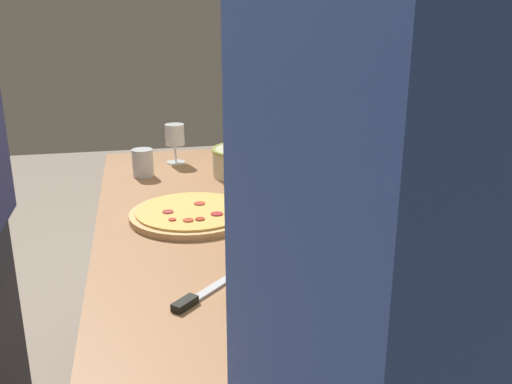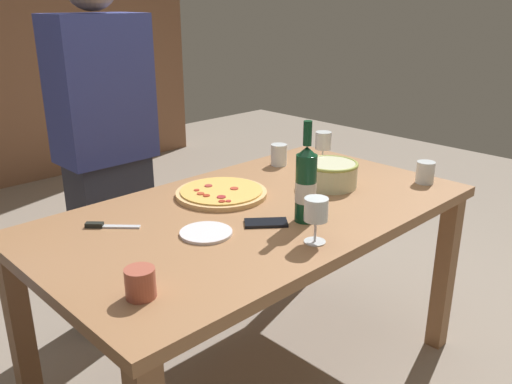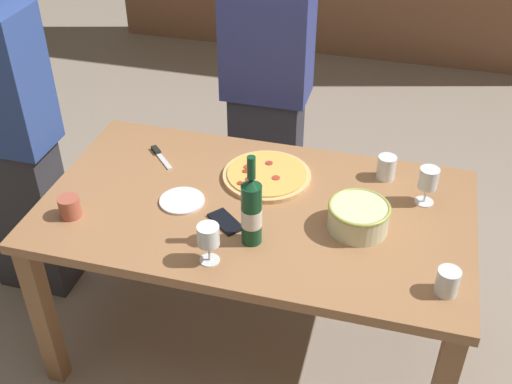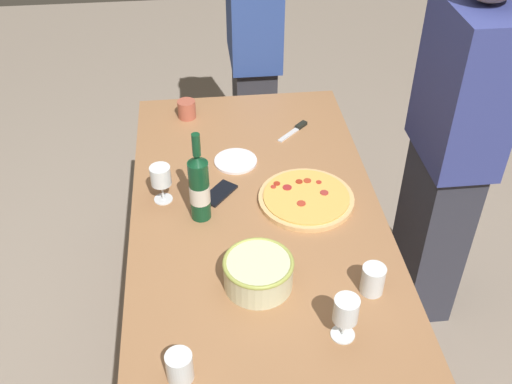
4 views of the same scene
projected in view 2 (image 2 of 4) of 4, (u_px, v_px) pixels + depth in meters
The scene contains 14 objects.
ground_plane at pixel (256, 378), 2.19m from camera, with size 8.00×8.00×0.00m, color gray.
dining_table at pixel (256, 232), 1.97m from camera, with size 1.60×0.90×0.75m.
pizza at pixel (221, 193), 2.06m from camera, with size 0.35×0.35×0.03m.
serving_bowl at pixel (330, 173), 2.15m from camera, with size 0.22×0.22×0.10m.
wine_bottle at pixel (306, 184), 1.78m from camera, with size 0.07×0.07×0.35m.
wine_glass_near_pizza at pixel (316, 212), 1.63m from camera, with size 0.07×0.07×0.15m.
wine_glass_by_bottle at pixel (323, 142), 2.43m from camera, with size 0.07×0.07×0.15m.
cup_amber at pixel (279, 155), 2.42m from camera, with size 0.07×0.07×0.10m, color white.
cup_ceramic at pixel (425, 172), 2.19m from camera, with size 0.07×0.07×0.09m, color white.
cup_spare at pixel (140, 283), 1.35m from camera, with size 0.08×0.08×0.08m, color #B05540.
side_plate at pixel (206, 233), 1.72m from camera, with size 0.17×0.17×0.01m, color white.
cell_phone at pixel (266, 223), 1.80m from camera, with size 0.07×0.14×0.01m, color black.
pizza_knife at pixel (105, 226), 1.77m from camera, with size 0.14×0.15×0.02m.
person_host at pixel (107, 153), 2.33m from camera, with size 0.39×0.24×1.63m.
Camera 2 is at (-1.26, -1.29, 1.46)m, focal length 37.59 mm.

